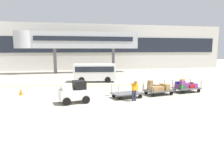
% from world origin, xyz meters
% --- Properties ---
extents(ground_plane, '(120.00, 120.00, 0.00)m').
position_xyz_m(ground_plane, '(0.00, 0.00, 0.00)').
color(ground_plane, '#A8A08E').
extents(apron_lead_line, '(19.77, 3.33, 0.01)m').
position_xyz_m(apron_lead_line, '(-0.47, 6.71, 0.00)').
color(apron_lead_line, yellow).
rests_on(apron_lead_line, ground_plane).
extents(terminal_building, '(55.64, 2.51, 8.44)m').
position_xyz_m(terminal_building, '(0.00, 25.98, 4.22)').
color(terminal_building, beige).
rests_on(terminal_building, ground_plane).
extents(jet_bridge, '(19.34, 3.00, 6.55)m').
position_xyz_m(jet_bridge, '(-2.26, 19.99, 5.20)').
color(jet_bridge, '#B7B7BC').
rests_on(jet_bridge, ground_plane).
extents(baggage_tug, '(2.27, 1.58, 1.58)m').
position_xyz_m(baggage_tug, '(-3.25, -0.63, 0.75)').
color(baggage_tug, white).
rests_on(baggage_tug, ground_plane).
extents(baggage_cart_lead, '(3.08, 1.82, 1.10)m').
position_xyz_m(baggage_cart_lead, '(0.83, 0.17, 0.35)').
color(baggage_cart_lead, '#4C4C4F').
rests_on(baggage_cart_lead, ground_plane).
extents(baggage_cart_middle, '(3.08, 1.82, 1.21)m').
position_xyz_m(baggage_cart_middle, '(3.75, 0.77, 0.54)').
color(baggage_cart_middle, '#4C4C4F').
rests_on(baggage_cart_middle, ground_plane).
extents(baggage_cart_tail, '(3.08, 1.82, 1.13)m').
position_xyz_m(baggage_cart_tail, '(6.64, 1.34, 0.54)').
color(baggage_cart_tail, '#4C4C4F').
rests_on(baggage_cart_tail, ground_plane).
extents(baggage_handler, '(0.47, 0.49, 1.56)m').
position_xyz_m(baggage_handler, '(1.07, -1.02, 0.87)').
color(baggage_handler, '#2D334C').
rests_on(baggage_handler, ground_plane).
extents(shuttle_van, '(5.02, 2.55, 2.10)m').
position_xyz_m(shuttle_van, '(-0.42, 9.45, 1.23)').
color(shuttle_van, white).
rests_on(shuttle_van, ground_plane).
extents(safety_cone_near, '(0.36, 0.36, 0.55)m').
position_xyz_m(safety_cone_near, '(-7.54, 3.11, 0.28)').
color(safety_cone_near, orange).
rests_on(safety_cone_near, ground_plane).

